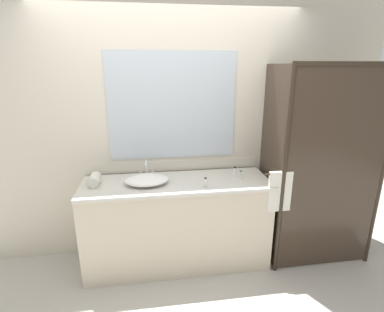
{
  "coord_description": "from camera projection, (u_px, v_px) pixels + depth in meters",
  "views": [
    {
      "loc": [
        -0.24,
        -2.62,
        1.97
      ],
      "look_at": [
        0.15,
        0.0,
        1.15
      ],
      "focal_mm": 27.65,
      "sensor_mm": 36.0,
      "label": 1
    }
  ],
  "objects": [
    {
      "name": "amenity_bottle_conditioner",
      "position": [
        205.0,
        183.0,
        2.68
      ],
      "size": [
        0.03,
        0.03,
        0.1
      ],
      "color": "silver",
      "rests_on": "vanity_cabinet"
    },
    {
      "name": "wall_back_with_mirror",
      "position": [
        173.0,
        132.0,
        3.03
      ],
      "size": [
        4.4,
        0.06,
        2.6
      ],
      "color": "beige",
      "rests_on": "ground_plane"
    },
    {
      "name": "shower_enclosure",
      "position": [
        312.0,
        170.0,
        2.79
      ],
      "size": [
        1.2,
        0.59,
        2.0
      ],
      "color": "#2D2319",
      "rests_on": "ground_plane"
    },
    {
      "name": "amenity_bottle_lotion",
      "position": [
        241.0,
        175.0,
        2.88
      ],
      "size": [
        0.03,
        0.03,
        0.09
      ],
      "color": "silver",
      "rests_on": "vanity_cabinet"
    },
    {
      "name": "vanity_cabinet",
      "position": [
        177.0,
        223.0,
        2.97
      ],
      "size": [
        1.8,
        0.58,
        0.9
      ],
      "color": "beige",
      "rests_on": "ground_plane"
    },
    {
      "name": "amenity_bottle_shampoo",
      "position": [
        235.0,
        172.0,
        2.94
      ],
      "size": [
        0.02,
        0.02,
        0.1
      ],
      "color": "white",
      "rests_on": "vanity_cabinet"
    },
    {
      "name": "sink_basin",
      "position": [
        147.0,
        180.0,
        2.76
      ],
      "size": [
        0.41,
        0.31,
        0.08
      ],
      "primitive_type": "ellipsoid",
      "color": "white",
      "rests_on": "vanity_cabinet"
    },
    {
      "name": "rolled_towel_near_edge",
      "position": [
        94.0,
        180.0,
        2.73
      ],
      "size": [
        0.1,
        0.18,
        0.1
      ],
      "primitive_type": "cylinder",
      "rotation": [
        1.57,
        0.0,
        0.01
      ],
      "color": "silver",
      "rests_on": "vanity_cabinet"
    },
    {
      "name": "faucet",
      "position": [
        147.0,
        172.0,
        2.91
      ],
      "size": [
        0.17,
        0.15,
        0.18
      ],
      "color": "silver",
      "rests_on": "vanity_cabinet"
    },
    {
      "name": "ground_plane",
      "position": [
        178.0,
        261.0,
        3.09
      ],
      "size": [
        8.0,
        8.0,
        0.0
      ],
      "primitive_type": "plane",
      "color": "#B7B2A8"
    }
  ]
}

